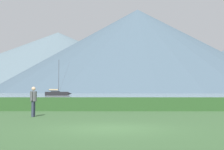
% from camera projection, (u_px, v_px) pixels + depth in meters
% --- Properties ---
extents(ground_plane, '(1000.00, 1000.00, 0.00)m').
position_uv_depth(ground_plane, '(111.00, 129.00, 12.21)').
color(ground_plane, '#385B33').
extents(harbor_water, '(320.00, 246.00, 0.00)m').
position_uv_depth(harbor_water, '(114.00, 94.00, 149.05)').
color(harbor_water, '#8C9EA3').
rests_on(harbor_water, ground_plane).
extents(hedge_line, '(80.00, 1.20, 0.95)m').
position_uv_depth(hedge_line, '(112.00, 104.00, 23.22)').
color(hedge_line, '#284C23').
rests_on(hedge_line, ground_plane).
extents(sailboat_slip_5, '(8.23, 3.73, 10.80)m').
position_uv_depth(sailboat_slip_5, '(57.00, 93.00, 97.40)').
color(sailboat_slip_5, black).
rests_on(sailboat_slip_5, harbor_water).
extents(person_standing_walker, '(0.36, 0.56, 1.65)m').
position_uv_depth(person_standing_walker, '(33.00, 99.00, 17.75)').
color(person_standing_walker, '#2D3347').
rests_on(person_standing_walker, ground_plane).
extents(distant_hill_west_ridge, '(259.33, 259.33, 73.53)m').
position_uv_depth(distant_hill_west_ridge, '(153.00, 55.00, 323.72)').
color(distant_hill_west_ridge, '#4C6070').
rests_on(distant_hill_west_ridge, ground_plane).
extents(distant_hill_east_ridge, '(259.17, 259.17, 75.82)m').
position_uv_depth(distant_hill_east_ridge, '(138.00, 51.00, 294.44)').
color(distant_hill_east_ridge, '#425666').
rests_on(distant_hill_east_ridge, ground_plane).
extents(distant_hill_far_shoulder, '(338.85, 338.85, 74.44)m').
position_uv_depth(distant_hill_far_shoulder, '(58.00, 62.00, 403.13)').
color(distant_hill_far_shoulder, slate).
rests_on(distant_hill_far_shoulder, ground_plane).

